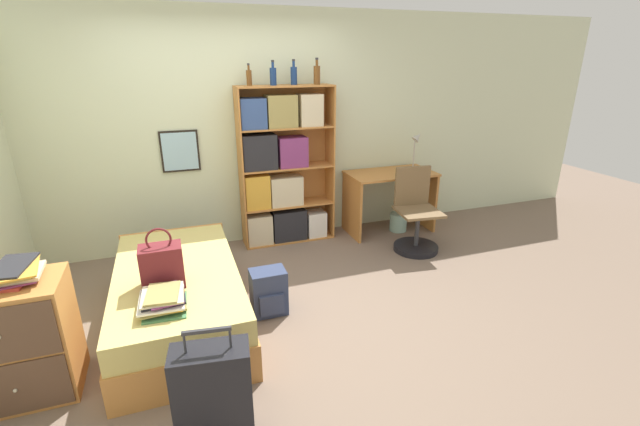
# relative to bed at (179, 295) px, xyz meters

# --- Properties ---
(ground_plane) EXTENTS (14.00, 14.00, 0.00)m
(ground_plane) POSITION_rel_bed_xyz_m (0.74, -0.02, -0.24)
(ground_plane) COLOR #756051
(wall_back) EXTENTS (10.00, 0.09, 2.60)m
(wall_back) POSITION_rel_bed_xyz_m (0.73, 1.55, 1.06)
(wall_back) COLOR beige
(wall_back) RESTS_ON ground_plane
(bed) EXTENTS (0.97, 1.84, 0.49)m
(bed) POSITION_rel_bed_xyz_m (0.00, 0.00, 0.00)
(bed) COLOR #B77538
(bed) RESTS_ON ground_plane
(handbag) EXTENTS (0.30, 0.19, 0.46)m
(handbag) POSITION_rel_bed_xyz_m (-0.08, -0.25, 0.41)
(handbag) COLOR maroon
(handbag) RESTS_ON bed
(book_stack_on_bed) EXTENTS (0.32, 0.38, 0.12)m
(book_stack_on_bed) POSITION_rel_bed_xyz_m (-0.09, -0.57, 0.31)
(book_stack_on_bed) COLOR #427A4C
(book_stack_on_bed) RESTS_ON bed
(suitcase) EXTENTS (0.45, 0.27, 0.76)m
(suitcase) POSITION_rel_bed_xyz_m (0.14, -1.31, 0.07)
(suitcase) COLOR black
(suitcase) RESTS_ON ground_plane
(dresser) EXTENTS (0.62, 0.48, 0.80)m
(dresser) POSITION_rel_bed_xyz_m (-0.98, -0.51, 0.16)
(dresser) COLOR #B77538
(dresser) RESTS_ON ground_plane
(magazine_pile_on_dresser) EXTENTS (0.33, 0.40, 0.10)m
(magazine_pile_on_dresser) POSITION_rel_bed_xyz_m (-0.93, -0.46, 0.61)
(magazine_pile_on_dresser) COLOR #B2382D
(magazine_pile_on_dresser) RESTS_ON dresser
(bookcase) EXTENTS (1.07, 0.31, 1.80)m
(bookcase) POSITION_rel_bed_xyz_m (1.23, 1.34, 0.62)
(bookcase) COLOR #B77538
(bookcase) RESTS_ON ground_plane
(bottle_green) EXTENTS (0.06, 0.06, 0.22)m
(bottle_green) POSITION_rel_bed_xyz_m (0.94, 1.39, 1.65)
(bottle_green) COLOR brown
(bottle_green) RESTS_ON bookcase
(bottle_brown) EXTENTS (0.07, 0.07, 0.25)m
(bottle_brown) POSITION_rel_bed_xyz_m (1.19, 1.34, 1.66)
(bottle_brown) COLOR navy
(bottle_brown) RESTS_ON bookcase
(bottle_clear) EXTENTS (0.07, 0.07, 0.26)m
(bottle_clear) POSITION_rel_bed_xyz_m (1.42, 1.38, 1.66)
(bottle_clear) COLOR navy
(bottle_clear) RESTS_ON bookcase
(bottle_blue) EXTENTS (0.07, 0.07, 0.28)m
(bottle_blue) POSITION_rel_bed_xyz_m (1.67, 1.32, 1.67)
(bottle_blue) COLOR brown
(bottle_blue) RESTS_ON bookcase
(desk) EXTENTS (1.06, 0.58, 0.76)m
(desk) POSITION_rel_bed_xyz_m (2.59, 1.21, 0.27)
(desk) COLOR #B77538
(desk) RESTS_ON ground_plane
(desk_lamp) EXTENTS (0.16, 0.11, 0.48)m
(desk_lamp) POSITION_rel_bed_xyz_m (2.93, 1.22, 0.85)
(desk_lamp) COLOR #ADA89E
(desk_lamp) RESTS_ON desk
(desk_chair) EXTENTS (0.51, 0.51, 0.93)m
(desk_chair) POSITION_rel_bed_xyz_m (2.61, 0.61, 0.05)
(desk_chair) COLOR black
(desk_chair) RESTS_ON ground_plane
(backpack) EXTENTS (0.30, 0.24, 0.40)m
(backpack) POSITION_rel_bed_xyz_m (0.72, -0.13, -0.04)
(backpack) COLOR #2D3856
(backpack) RESTS_ON ground_plane
(waste_bin) EXTENTS (0.22, 0.22, 0.23)m
(waste_bin) POSITION_rel_bed_xyz_m (2.70, 1.15, -0.13)
(waste_bin) COLOR #99C1B2
(waste_bin) RESTS_ON ground_plane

